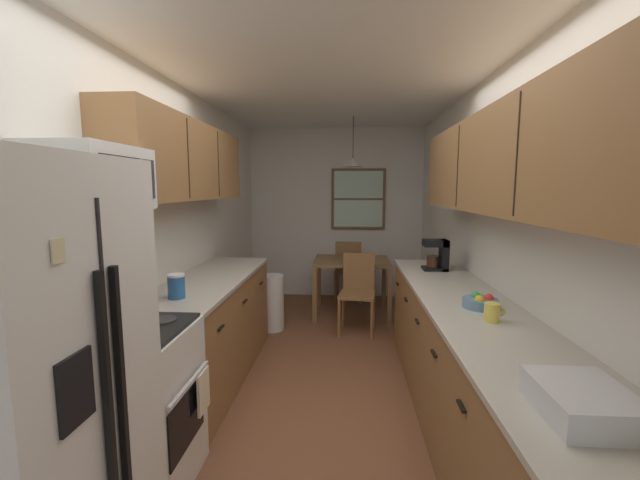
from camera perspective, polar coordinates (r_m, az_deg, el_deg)
name	(u,v)px	position (r m, az deg, el deg)	size (l,w,h in m)	color
ground_plane	(327,370)	(3.86, 0.95, -18.02)	(12.00, 12.00, 0.00)	brown
wall_left	(177,231)	(3.83, -19.65, 1.21)	(0.10, 9.00, 2.55)	silver
wall_right	(484,233)	(3.70, 22.38, 0.88)	(0.10, 9.00, 2.55)	silver
wall_back	(336,213)	(6.15, 2.26, 3.81)	(4.40, 0.10, 2.55)	silver
ceiling_slab	(327,76)	(3.61, 1.05, 22.33)	(4.40, 9.00, 0.08)	white
refrigerator	(19,411)	(1.85, -36.97, -18.84)	(0.70, 0.76, 1.77)	white
stove_range	(129,409)	(2.57, -25.53, -20.86)	(0.66, 0.64, 1.10)	white
microwave_over_range	(92,178)	(2.34, -29.66, 7.63)	(0.39, 0.59, 0.33)	white
counter_left	(211,328)	(3.68, -15.32, -12.03)	(0.64, 1.99, 0.90)	olive
upper_cabinets_left	(185,162)	(3.49, -18.62, 10.53)	(0.33, 2.07, 0.62)	olive
counter_right	(471,373)	(2.94, 20.74, -17.32)	(0.64, 3.44, 0.90)	olive
upper_cabinets_right	(509,162)	(2.69, 25.30, 10.06)	(0.33, 3.12, 0.63)	olive
dining_table	(352,268)	(5.26, 4.55, -4.00)	(0.97, 0.81, 0.73)	brown
dining_chair_near	(358,289)	(4.69, 5.41, -6.94)	(0.45, 0.45, 0.90)	olive
dining_chair_far	(349,268)	(5.88, 4.10, -3.99)	(0.42, 0.42, 0.90)	olive
pendant_light	(353,162)	(5.16, 4.70, 10.97)	(0.26, 0.26, 0.62)	black
back_window	(358,199)	(6.07, 5.48, 5.82)	(0.81, 0.05, 0.91)	brown
trash_bin	(272,303)	(4.79, -6.89, -8.83)	(0.29, 0.29, 0.65)	white
storage_canister	(176,286)	(2.96, -19.78, -6.21)	(0.12, 0.12, 0.17)	#265999
dish_towel	(203,391)	(2.55, -16.27, -19.97)	(0.02, 0.16, 0.24)	beige
coffee_maker	(438,254)	(3.88, 16.48, -1.94)	(0.22, 0.18, 0.28)	black
mug_spare	(492,312)	(2.53, 23.30, -9.43)	(0.12, 0.09, 0.11)	#E5CC4C
fruit_bowl	(480,302)	(2.78, 21.88, -8.18)	(0.22, 0.22, 0.09)	#597F9E
dish_rack	(583,402)	(1.69, 33.39, -18.68)	(0.28, 0.34, 0.10)	silver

